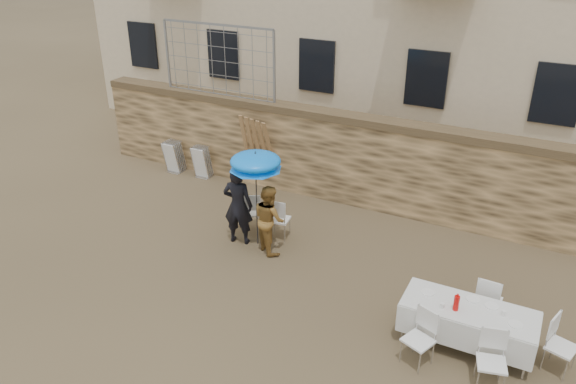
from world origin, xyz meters
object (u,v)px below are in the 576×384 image
at_px(woman_dress, 269,219).
at_px(umbrella, 256,164).
at_px(man_suit, 238,205).
at_px(table_chair_back, 488,299).
at_px(couple_chair_right, 279,218).
at_px(table_chair_front_left, 418,339).
at_px(chair_stack_right, 205,160).
at_px(couple_chair_left, 252,211).
at_px(banquet_table, 470,310).
at_px(table_chair_front_right, 492,362).
at_px(chair_stack_left, 178,154).
at_px(soda_bottle, 456,303).
at_px(table_chair_side, 562,346).

bearing_deg(woman_dress, umbrella, 19.08).
relative_size(man_suit, table_chair_back, 1.84).
distance_m(man_suit, table_chair_back, 5.27).
relative_size(couple_chair_right, table_chair_front_left, 1.00).
xyz_separation_m(table_chair_back, chair_stack_right, (-7.88, 2.91, -0.02)).
height_order(woman_dress, couple_chair_right, woman_dress).
xyz_separation_m(couple_chair_left, banquet_table, (5.04, -1.72, 0.25)).
bearing_deg(table_chair_back, woman_dress, -1.89).
relative_size(table_chair_front_right, chair_stack_left, 1.04).
height_order(umbrella, table_chair_back, umbrella).
bearing_deg(soda_bottle, couple_chair_right, 155.71).
bearing_deg(chair_stack_left, table_chair_front_left, -29.18).
bearing_deg(table_chair_side, couple_chair_left, 93.36).
bearing_deg(umbrella, couple_chair_left, 131.63).
height_order(man_suit, table_chair_side, man_suit).
height_order(table_chair_back, chair_stack_left, table_chair_back).
bearing_deg(chair_stack_right, woman_dress, -36.83).
bearing_deg(table_chair_front_right, soda_bottle, 125.19).
distance_m(table_chair_front_left, table_chair_back, 1.74).
height_order(table_chair_back, table_chair_side, same).
relative_size(man_suit, table_chair_side, 1.84).
bearing_deg(soda_bottle, chair_stack_right, 152.72).
bearing_deg(soda_bottle, table_chair_front_left, -123.69).
distance_m(woman_dress, umbrella, 1.18).
bearing_deg(soda_bottle, banquet_table, 36.87).
bearing_deg(table_chair_back, umbrella, -2.72).
relative_size(woman_dress, chair_stack_right, 1.62).
bearing_deg(couple_chair_left, table_chair_back, 139.59).
height_order(banquet_table, table_chair_side, table_chair_side).
bearing_deg(table_chair_front_left, couple_chair_left, 172.81).
xyz_separation_m(soda_bottle, table_chair_front_right, (0.70, -0.60, -0.43)).
bearing_deg(couple_chair_left, chair_stack_right, -67.46).
bearing_deg(table_chair_front_right, table_chair_back, 86.74).
xyz_separation_m(soda_bottle, table_chair_back, (0.40, 0.95, -0.43)).
relative_size(table_chair_front_left, chair_stack_left, 1.04).
height_order(couple_chair_left, table_chair_front_right, same).
bearing_deg(chair_stack_right, chair_stack_left, 180.00).
distance_m(woman_dress, table_chair_back, 4.52).
xyz_separation_m(man_suit, banquet_table, (5.04, -1.17, -0.15)).
xyz_separation_m(banquet_table, table_chair_front_left, (-0.60, -0.75, -0.25)).
xyz_separation_m(woman_dress, banquet_table, (4.29, -1.17, -0.01)).
height_order(umbrella, couple_chair_left, umbrella).
distance_m(soda_bottle, table_chair_front_right, 1.02).
xyz_separation_m(umbrella, table_chair_side, (6.04, -1.17, -1.39)).
bearing_deg(table_chair_front_right, couple_chair_left, 141.78).
height_order(woman_dress, table_chair_side, woman_dress).
height_order(man_suit, chair_stack_right, man_suit).
height_order(soda_bottle, table_chair_front_right, soda_bottle).
distance_m(table_chair_back, chair_stack_right, 8.40).
height_order(man_suit, woman_dress, man_suit).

